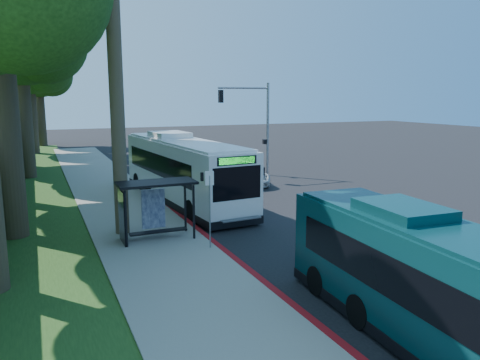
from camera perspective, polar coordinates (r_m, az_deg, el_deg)
name	(u,v)px	position (r m, az deg, el deg)	size (l,w,h in m)	color
ground	(272,210)	(25.27, 3.96, -3.61)	(140.00, 140.00, 0.00)	black
sidewalk	(136,223)	(22.88, -12.51, -5.15)	(4.50, 70.00, 0.12)	gray
red_curb	(211,240)	(19.76, -3.56, -7.37)	(0.25, 30.00, 0.13)	maroon
grass_verge	(8,212)	(27.40, -26.42, -3.52)	(8.00, 70.00, 0.06)	#234719
bus_shelter	(150,199)	(19.75, -10.92, -2.31)	(3.20, 1.51, 2.55)	black
stop_sign_pole	(210,199)	(18.20, -3.72, -2.32)	(0.35, 0.06, 3.17)	gray
traffic_signal_pole	(256,118)	(35.21, 1.91, 7.59)	(4.10, 0.30, 7.00)	gray
tree_2	(19,32)	(37.94, -25.31, 16.00)	(8.82, 8.40, 15.12)	#382B1E
tree_4	(29,59)	(53.80, -24.36, 13.27)	(8.40, 8.00, 14.14)	#382B1E
tree_5	(39,71)	(61.76, -23.35, 12.12)	(7.35, 7.00, 12.86)	#382B1E
white_bus	(183,169)	(26.95, -7.00, 1.33)	(3.83, 13.23, 3.89)	silver
teal_bus	(449,292)	(12.01, 24.12, -12.32)	(2.99, 11.15, 3.29)	#093135
pickup	(248,174)	(32.29, 0.92, 0.72)	(2.33, 5.04, 1.40)	silver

